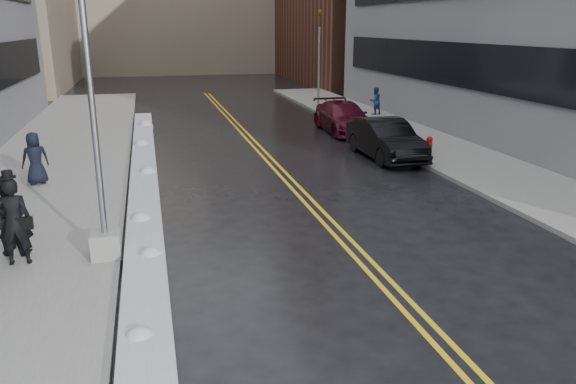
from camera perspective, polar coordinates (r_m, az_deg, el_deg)
ground at (r=12.04m, az=-2.34°, el=-9.37°), size 160.00×160.00×0.00m
sidewalk_west at (r=21.56m, az=-23.19°, el=1.30°), size 5.50×50.00×0.15m
sidewalk_east at (r=24.48m, az=16.15°, el=3.71°), size 4.00×50.00×0.15m
lane_line_left at (r=21.74m, az=-1.66°, el=2.59°), size 0.12×50.00×0.01m
lane_line_right at (r=21.81m, az=-0.89°, el=2.64°), size 0.12×50.00×0.01m
snow_ridge at (r=19.30m, az=-14.41°, el=0.76°), size 0.90×30.00×0.34m
lamppost at (r=12.96m, az=-18.82°, el=3.51°), size 0.65×0.65×7.62m
fire_hydrant at (r=23.90m, az=14.15°, el=4.72°), size 0.26×0.26×0.73m
traffic_signal at (r=36.26m, az=3.17°, el=13.65°), size 0.16×0.20×6.00m
pedestrian_fedora at (r=13.69m, az=-26.07°, el=-2.71°), size 0.75×0.51×1.98m
pedestrian_b at (r=14.40m, az=-26.54°, el=-2.27°), size 1.02×0.88×1.79m
pedestrian_c at (r=20.44m, az=-24.30°, el=3.14°), size 0.99×0.81×1.75m
pedestrian_east at (r=34.00m, az=8.84°, el=9.13°), size 0.92×0.81×1.60m
car_black at (r=23.32m, az=9.89°, el=5.32°), size 1.77×4.89×1.60m
car_maroon at (r=28.96m, az=5.67°, el=7.57°), size 2.20×5.24×1.51m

